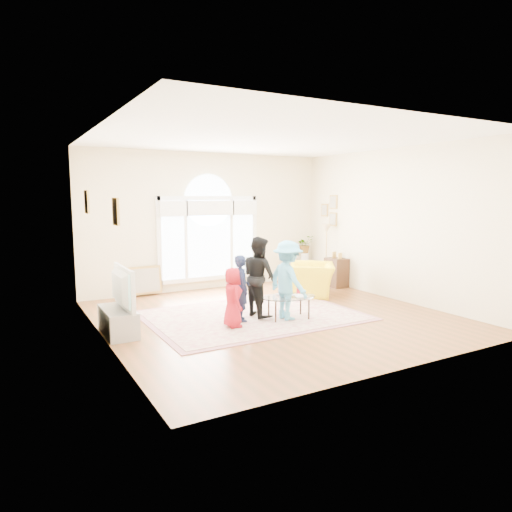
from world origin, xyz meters
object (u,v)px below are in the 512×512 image
tv_console (118,321)px  coffee_table (289,297)px  area_rug (253,315)px  armchair (312,279)px  television (117,288)px

tv_console → coffee_table: 2.94m
area_rug → armchair: (2.00, 0.90, 0.35)m
television → armchair: 4.52m
television → coffee_table: bearing=-11.6°
area_rug → tv_console: 2.44m
tv_console → coffee_table: coffee_table is taller
area_rug → coffee_table: (0.45, -0.52, 0.39)m
coffee_table → tv_console: bearing=179.5°
tv_console → television: television is taller
area_rug → armchair: bearing=24.3°
area_rug → tv_console: size_ratio=3.60×
television → tv_console: bearing=180.0°
tv_console → television: size_ratio=0.86×
tv_console → armchair: size_ratio=0.91×
area_rug → coffee_table: bearing=-49.6°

